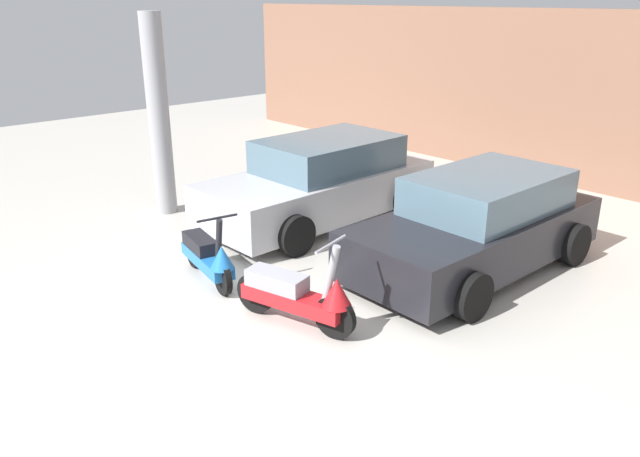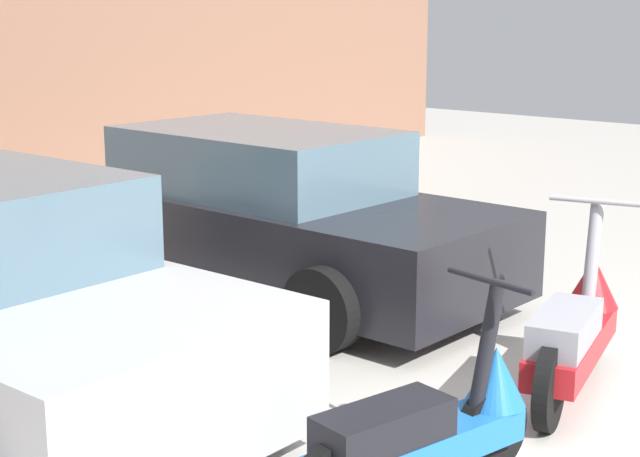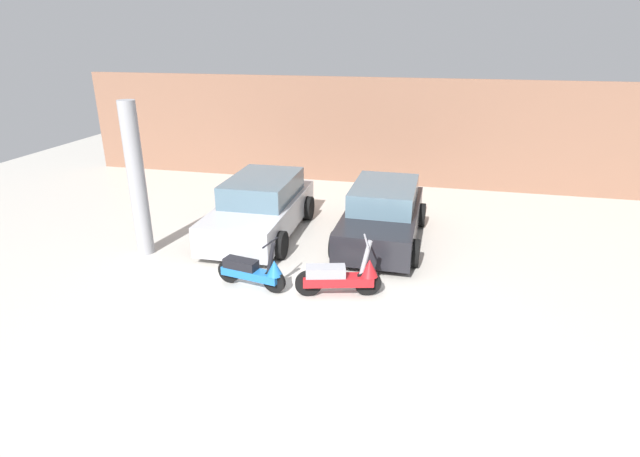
{
  "view_description": "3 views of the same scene",
  "coord_description": "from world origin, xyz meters",
  "px_view_note": "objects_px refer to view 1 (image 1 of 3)",
  "views": [
    {
      "loc": [
        5.24,
        -3.51,
        3.55
      ],
      "look_at": [
        -0.49,
        1.76,
        0.63
      ],
      "focal_mm": 35.0,
      "sensor_mm": 36.0,
      "label": 1
    },
    {
      "loc": [
        -4.79,
        -1.89,
        2.28
      ],
      "look_at": [
        -0.28,
        1.97,
        0.93
      ],
      "focal_mm": 55.0,
      "sensor_mm": 36.0,
      "label": 2
    },
    {
      "loc": [
        1.92,
        -7.52,
        4.56
      ],
      "look_at": [
        -0.19,
        1.51,
        0.92
      ],
      "focal_mm": 28.0,
      "sensor_mm": 36.0,
      "label": 3
    }
  ],
  "objects_px": {
    "scooter_front_right": "(299,294)",
    "car_rear_center": "(478,225)",
    "support_column_side": "(159,117)",
    "car_rear_left": "(320,182)",
    "scooter_front_left": "(209,256)"
  },
  "relations": [
    {
      "from": "scooter_front_right",
      "to": "car_rear_center",
      "type": "height_order",
      "value": "car_rear_center"
    },
    {
      "from": "scooter_front_right",
      "to": "scooter_front_left",
      "type": "bearing_deg",
      "value": 168.73
    },
    {
      "from": "scooter_front_left",
      "to": "scooter_front_right",
      "type": "bearing_deg",
      "value": 14.29
    },
    {
      "from": "scooter_front_right",
      "to": "car_rear_left",
      "type": "bearing_deg",
      "value": 118.97
    },
    {
      "from": "scooter_front_left",
      "to": "support_column_side",
      "type": "distance_m",
      "value": 3.36
    },
    {
      "from": "scooter_front_left",
      "to": "support_column_side",
      "type": "height_order",
      "value": "support_column_side"
    },
    {
      "from": "scooter_front_right",
      "to": "car_rear_center",
      "type": "bearing_deg",
      "value": 67.24
    },
    {
      "from": "car_rear_center",
      "to": "support_column_side",
      "type": "xyz_separation_m",
      "value": [
        -5.03,
        -1.93,
        1.03
      ]
    },
    {
      "from": "scooter_front_left",
      "to": "scooter_front_right",
      "type": "xyz_separation_m",
      "value": [
        1.69,
        0.1,
        0.03
      ]
    },
    {
      "from": "car_rear_left",
      "to": "car_rear_center",
      "type": "relative_size",
      "value": 1.04
    },
    {
      "from": "scooter_front_right",
      "to": "support_column_side",
      "type": "xyz_separation_m",
      "value": [
        -4.61,
        0.93,
        1.26
      ]
    },
    {
      "from": "scooter_front_right",
      "to": "car_rear_left",
      "type": "distance_m",
      "value": 3.62
    },
    {
      "from": "scooter_front_left",
      "to": "car_rear_center",
      "type": "height_order",
      "value": "car_rear_center"
    },
    {
      "from": "support_column_side",
      "to": "car_rear_left",
      "type": "bearing_deg",
      "value": 38.59
    },
    {
      "from": "scooter_front_left",
      "to": "scooter_front_right",
      "type": "distance_m",
      "value": 1.69
    }
  ]
}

